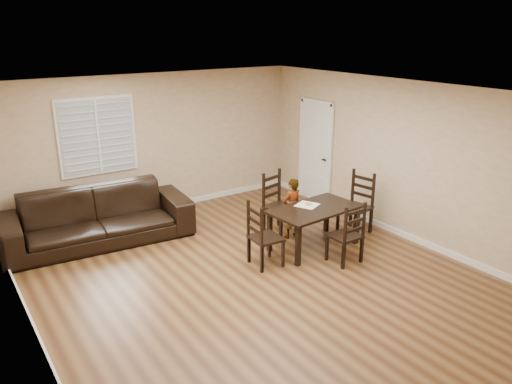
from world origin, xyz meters
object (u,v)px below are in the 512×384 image
at_px(chair_far, 351,237).
at_px(chair_left, 259,238).
at_px(chair_right, 359,204).
at_px(chair_near, 275,204).
at_px(child, 292,208).
at_px(donut, 308,203).
at_px(sofa, 97,217).
at_px(dining_table, 314,213).

height_order(chair_far, chair_left, chair_left).
bearing_deg(chair_far, chair_right, -141.47).
xyz_separation_m(chair_near, chair_right, (1.25, -0.86, -0.00)).
height_order(child, donut, child).
bearing_deg(child, chair_far, 89.48).
bearing_deg(chair_right, donut, -103.81).
xyz_separation_m(chair_near, sofa, (-2.80, 1.27, -0.05)).
distance_m(donut, sofa, 3.57).
distance_m(child, donut, 0.42).
xyz_separation_m(child, sofa, (-2.85, 1.70, -0.08)).
relative_size(chair_right, child, 1.03).
bearing_deg(chair_far, donut, -88.03).
distance_m(chair_left, child, 1.26).
relative_size(chair_far, sofa, 0.32).
relative_size(chair_left, sofa, 0.33).
bearing_deg(dining_table, sofa, 137.84).
bearing_deg(chair_left, chair_right, -81.50).
distance_m(child, sofa, 3.32).
distance_m(dining_table, sofa, 3.66).
bearing_deg(sofa, dining_table, -32.85).
bearing_deg(child, chair_near, -87.41).
xyz_separation_m(chair_near, donut, (0.10, -0.80, 0.23)).
height_order(chair_right, sofa, chair_right).
xyz_separation_m(chair_left, sofa, (-1.74, 2.31, -0.02)).
xyz_separation_m(dining_table, chair_left, (-1.15, -0.07, -0.14)).
relative_size(chair_near, donut, 9.82).
xyz_separation_m(chair_far, child, (-0.10, 1.34, 0.08)).
bearing_deg(sofa, child, -25.90).
bearing_deg(dining_table, donut, 83.66).
distance_m(chair_far, chair_right, 1.42).
bearing_deg(dining_table, chair_far, -90.53).
bearing_deg(chair_near, sofa, 142.06).
bearing_deg(chair_right, chair_near, -135.18).
bearing_deg(donut, chair_far, -87.13).
bearing_deg(child, donut, 92.66).
xyz_separation_m(dining_table, sofa, (-2.89, 2.24, -0.16)).
relative_size(child, donut, 9.56).
height_order(chair_near, donut, chair_near).
height_order(chair_left, sofa, chair_left).
relative_size(chair_right, donut, 9.81).
distance_m(dining_table, chair_left, 1.16).
bearing_deg(child, dining_table, 89.80).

